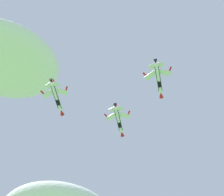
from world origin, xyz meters
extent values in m
ellipsoid|color=white|center=(-29.09, 91.61, 177.25)|extent=(59.05, 42.41, 20.55)
cylinder|color=white|center=(26.99, 74.72, 128.28)|extent=(7.66, 11.15, 1.70)
cube|color=#191E4C|center=(26.96, 74.74, 127.81)|extent=(6.48, 9.39, 0.52)
cone|color=red|center=(30.69, 80.84, 128.28)|extent=(2.58, 2.86, 1.56)
cone|color=black|center=(23.50, 68.94, 128.28)|extent=(1.99, 2.07, 1.36)
ellipsoid|color=#192333|center=(28.40, 76.95, 128.91)|extent=(2.67, 3.35, 1.19)
cube|color=black|center=(28.05, 76.60, 127.47)|extent=(2.14, 2.49, 0.93)
cube|color=white|center=(23.87, 74.60, 128.42)|extent=(3.79, 4.58, 0.55)
cube|color=red|center=(21.50, 74.73, 128.59)|extent=(1.67, 1.31, 0.29)
cube|color=white|center=(28.32, 71.91, 127.97)|extent=(4.30, 2.13, 0.55)
cube|color=red|center=(29.53, 69.87, 127.80)|extent=(0.67, 1.63, 0.29)
cube|color=white|center=(23.05, 71.14, 128.41)|extent=(2.68, 2.78, 0.35)
cube|color=white|center=(25.65, 69.57, 128.15)|extent=(2.45, 2.03, 0.35)
cube|color=red|center=(24.64, 70.53, 130.08)|extent=(1.70, 2.44, 2.61)
cylinder|color=white|center=(0.53, 70.26, 124.46)|extent=(7.66, 11.15, 1.70)
cube|color=#191E4C|center=(0.52, 70.27, 124.00)|extent=(6.46, 9.38, 0.45)
cone|color=red|center=(4.23, 76.38, 124.46)|extent=(2.58, 2.86, 1.56)
cone|color=black|center=(-2.96, 64.49, 124.46)|extent=(1.99, 2.07, 1.36)
ellipsoid|color=#192333|center=(1.92, 72.51, 125.10)|extent=(2.63, 3.33, 1.14)
cube|color=black|center=(1.63, 72.12, 123.66)|extent=(2.10, 2.47, 0.88)
cube|color=white|center=(-2.59, 70.14, 124.47)|extent=(3.79, 4.58, 0.34)
cube|color=red|center=(-4.96, 70.28, 124.54)|extent=(1.66, 1.31, 0.26)
cube|color=white|center=(1.87, 67.45, 124.29)|extent=(4.30, 2.13, 0.34)
cube|color=red|center=(3.09, 65.40, 124.22)|extent=(0.66, 1.62, 0.26)
cube|color=white|center=(-3.41, 66.69, 124.52)|extent=(2.68, 2.78, 0.23)
cube|color=white|center=(-0.80, 65.11, 124.41)|extent=(2.45, 2.03, 0.23)
cube|color=red|center=(-1.90, 66.12, 126.27)|extent=(1.59, 2.37, 2.61)
cylinder|color=white|center=(33.02, 49.75, 123.51)|extent=(7.66, 11.15, 1.70)
cube|color=#191E4C|center=(33.03, 49.74, 123.04)|extent=(6.47, 9.38, 0.46)
cone|color=red|center=(36.72, 55.87, 123.51)|extent=(2.58, 2.86, 1.56)
cone|color=black|center=(29.52, 43.98, 123.51)|extent=(1.99, 2.07, 1.36)
ellipsoid|color=#192333|center=(34.36, 52.03, 124.15)|extent=(2.64, 3.33, 1.15)
cube|color=black|center=(34.17, 51.58, 122.70)|extent=(2.11, 2.47, 0.89)
cube|color=white|center=(29.90, 49.63, 123.31)|extent=(3.79, 4.58, 0.39)
cube|color=red|center=(27.53, 49.76, 123.22)|extent=(1.66, 1.31, 0.26)
cube|color=white|center=(34.36, 46.93, 123.54)|extent=(4.30, 2.13, 0.39)
cube|color=red|center=(35.58, 44.89, 123.63)|extent=(0.66, 1.63, 0.26)
cube|color=white|center=(29.07, 46.18, 123.44)|extent=(2.68, 2.78, 0.26)
cube|color=white|center=(31.68, 44.60, 123.58)|extent=(2.45, 2.03, 0.26)
cube|color=red|center=(30.46, 45.69, 125.32)|extent=(1.61, 2.39, 2.61)
camera|label=1|loc=(-5.06, -7.33, 1.65)|focal=61.78mm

